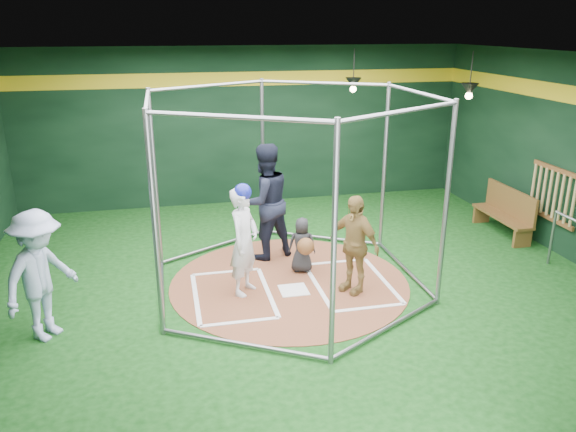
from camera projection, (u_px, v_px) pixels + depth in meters
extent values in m
cube|color=#0C350C|center=(289.00, 283.00, 8.99)|extent=(10.00, 9.00, 0.02)
cube|color=black|center=(290.00, 56.00, 7.86)|extent=(10.00, 9.00, 0.02)
cube|color=black|center=(245.00, 127.00, 12.58)|extent=(10.00, 0.10, 3.50)
cube|color=black|center=(419.00, 326.00, 4.27)|extent=(10.00, 0.10, 3.50)
cube|color=gold|center=(244.00, 79.00, 12.21)|extent=(10.00, 0.01, 0.30)
cylinder|color=brown|center=(289.00, 282.00, 8.99)|extent=(3.80, 3.80, 0.01)
cube|color=white|center=(294.00, 290.00, 8.71)|extent=(0.43, 0.43, 0.01)
cube|color=white|center=(226.00, 272.00, 9.34)|extent=(1.10, 0.07, 0.01)
cube|color=white|center=(240.00, 322.00, 7.77)|extent=(1.10, 0.07, 0.01)
cube|color=white|center=(196.00, 298.00, 8.45)|extent=(0.07, 1.70, 0.01)
cube|color=white|center=(268.00, 291.00, 8.67)|extent=(0.07, 1.70, 0.01)
cube|color=white|center=(335.00, 262.00, 9.74)|extent=(1.10, 0.07, 0.01)
cube|color=white|center=(369.00, 308.00, 8.17)|extent=(1.10, 0.07, 0.01)
cube|color=white|center=(318.00, 286.00, 8.84)|extent=(0.07, 1.70, 0.01)
cube|color=white|center=(383.00, 280.00, 9.06)|extent=(0.07, 1.70, 0.01)
cylinder|color=gray|center=(384.00, 168.00, 9.98)|extent=(0.07, 0.07, 3.00)
cylinder|color=gray|center=(263.00, 159.00, 10.63)|extent=(0.07, 0.07, 3.00)
cylinder|color=gray|center=(155.00, 181.00, 9.16)|extent=(0.07, 0.07, 3.00)
cylinder|color=gray|center=(155.00, 229.00, 7.03)|extent=(0.07, 0.07, 3.00)
cylinder|color=gray|center=(334.00, 249.00, 6.38)|extent=(0.07, 0.07, 3.00)
cylinder|color=gray|center=(446.00, 207.00, 7.85)|extent=(0.07, 0.07, 3.00)
cylinder|color=gray|center=(323.00, 83.00, 9.83)|extent=(2.02, 1.20, 0.06)
cylinder|color=gray|center=(320.00, 237.00, 10.77)|extent=(2.02, 1.20, 0.06)
cylinder|color=gray|center=(209.00, 86.00, 9.42)|extent=(2.02, 1.20, 0.06)
cylinder|color=gray|center=(216.00, 246.00, 10.36)|extent=(2.02, 1.20, 0.06)
cylinder|color=gray|center=(147.00, 100.00, 7.63)|extent=(0.06, 2.30, 0.06)
cylinder|color=gray|center=(162.00, 292.00, 8.57)|extent=(0.06, 2.30, 0.06)
cylinder|color=gray|center=(236.00, 117.00, 6.24)|extent=(2.02, 1.20, 0.06)
cylinder|color=gray|center=(243.00, 344.00, 7.18)|extent=(2.02, 1.20, 0.06)
cylinder|color=gray|center=(403.00, 111.00, 6.65)|extent=(2.02, 1.20, 0.06)
cylinder|color=gray|center=(389.00, 327.00, 7.59)|extent=(2.02, 1.20, 0.06)
cylinder|color=gray|center=(418.00, 93.00, 8.45)|extent=(0.06, 2.30, 0.06)
cylinder|color=gray|center=(405.00, 269.00, 9.39)|extent=(0.06, 2.30, 0.06)
cube|color=brown|center=(557.00, 169.00, 9.89)|extent=(0.05, 1.25, 0.08)
cube|color=brown|center=(550.00, 218.00, 10.18)|extent=(0.05, 1.25, 0.08)
cylinder|color=tan|center=(574.00, 203.00, 9.53)|extent=(0.06, 0.06, 0.85)
cylinder|color=tan|center=(567.00, 200.00, 9.67)|extent=(0.06, 0.06, 0.85)
cylinder|color=tan|center=(561.00, 198.00, 9.82)|extent=(0.06, 0.06, 0.85)
cylinder|color=tan|center=(555.00, 195.00, 9.96)|extent=(0.06, 0.06, 0.85)
cylinder|color=tan|center=(550.00, 193.00, 10.11)|extent=(0.06, 0.06, 0.85)
cylinder|color=tan|center=(544.00, 190.00, 10.25)|extent=(0.06, 0.06, 0.85)
cylinder|color=tan|center=(539.00, 188.00, 10.40)|extent=(0.06, 0.06, 0.85)
cylinder|color=tan|center=(533.00, 186.00, 10.54)|extent=(0.06, 0.06, 0.85)
cone|color=black|center=(353.00, 83.00, 11.88)|extent=(0.34, 0.34, 0.22)
sphere|color=#FFD899|center=(353.00, 89.00, 11.92)|extent=(0.14, 0.14, 0.14)
cylinder|color=black|center=(354.00, 66.00, 11.76)|extent=(0.02, 0.02, 0.70)
cone|color=black|center=(470.00, 89.00, 10.77)|extent=(0.34, 0.34, 0.22)
sphere|color=#FFD899|center=(469.00, 96.00, 10.81)|extent=(0.14, 0.14, 0.14)
cylinder|color=black|center=(471.00, 70.00, 10.66)|extent=(0.02, 0.02, 0.70)
imported|color=silver|center=(244.00, 242.00, 8.40)|extent=(0.67, 0.73, 1.66)
sphere|color=navy|center=(243.00, 192.00, 8.15)|extent=(0.26, 0.26, 0.26)
imported|color=tan|center=(354.00, 244.00, 8.48)|extent=(0.80, 0.96, 1.54)
imported|color=black|center=(302.00, 245.00, 9.26)|extent=(0.51, 0.40, 0.93)
sphere|color=brown|center=(306.00, 246.00, 9.00)|extent=(0.28, 0.28, 0.28)
imported|color=black|center=(265.00, 202.00, 9.68)|extent=(1.19, 1.05, 2.03)
imported|color=#A6B6DB|center=(40.00, 276.00, 7.18)|extent=(1.19, 1.30, 1.76)
cube|color=brown|center=(502.00, 216.00, 10.97)|extent=(0.37, 1.59, 0.05)
cube|color=brown|center=(511.00, 201.00, 10.91)|extent=(0.05, 1.59, 0.53)
cube|color=brown|center=(522.00, 238.00, 10.38)|extent=(0.35, 0.07, 0.35)
cube|color=brown|center=(481.00, 214.00, 11.68)|extent=(0.35, 0.07, 0.35)
cylinder|color=gray|center=(552.00, 237.00, 9.57)|extent=(0.05, 0.05, 0.96)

